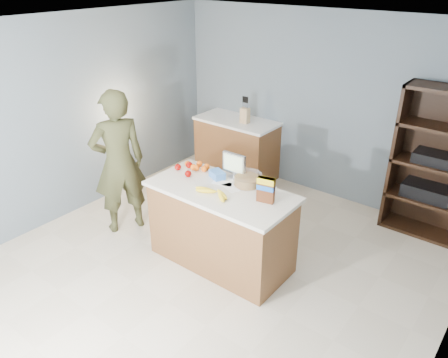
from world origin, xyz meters
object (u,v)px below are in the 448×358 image
Objects in this scene: person at (119,163)px; cereal_box at (266,188)px; counter_peninsula at (221,229)px; shelving_unit at (434,166)px; tv at (234,164)px.

person is 6.86× the size of cereal_box.
shelving_unit is at bearing 52.89° from counter_peninsula.
shelving_unit is 6.38× the size of tv.
counter_peninsula is at bearing -78.64° from tv.
person reaches higher than tv.
tv is at bearing 101.36° from counter_peninsula.
counter_peninsula is 0.71m from tv.
tv is at bearing 134.62° from person.
cereal_box is at bearing 7.05° from counter_peninsula.
shelving_unit reaches higher than person.
person is 6.26× the size of tv.
cereal_box is (0.56, -0.24, -0.01)m from tv.
person is at bearing -142.77° from shelving_unit.
shelving_unit is 6.99× the size of cereal_box.
tv is at bearing 156.93° from cereal_box.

